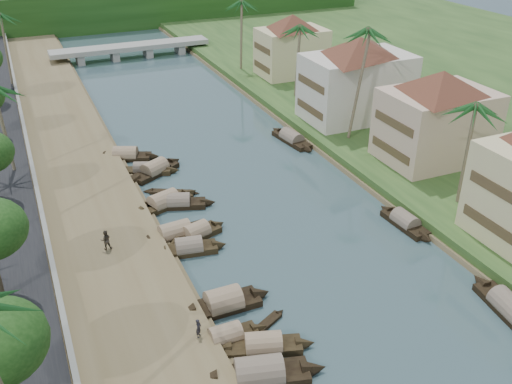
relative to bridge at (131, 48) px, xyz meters
name	(u,v)px	position (x,y,z in m)	size (l,w,h in m)	color
ground	(338,284)	(0.00, -72.00, -1.72)	(220.00, 220.00, 0.00)	#354C50
left_bank	(87,204)	(-16.00, -52.00, -1.32)	(10.00, 180.00, 0.80)	brown
right_bank	(390,144)	(19.00, -52.00, -1.12)	(16.00, 180.00, 1.20)	#25431A
retaining_wall	(40,204)	(-20.20, -52.00, -0.37)	(0.40, 180.00, 1.10)	gray
treeline	(101,8)	(0.00, 28.00, 2.28)	(120.00, 14.00, 8.00)	#14360E
bridge	(131,48)	(0.00, 0.00, 0.00)	(28.00, 4.00, 2.40)	gray
building_mid	(437,115)	(19.99, -58.00, 4.41)	(14.11, 14.11, 9.70)	tan
building_far	(357,78)	(18.99, -44.00, 4.66)	(15.59, 15.59, 10.20)	beige
building_distant	(292,44)	(19.99, -24.00, 4.16)	(12.62, 12.62, 9.20)	#C9B687
sampan_2	(263,346)	(-8.31, -76.28, -1.31)	(7.29, 3.55, 1.94)	black
sampan_3	(259,374)	(-9.59, -78.48, -1.30)	(9.06, 4.02, 2.37)	black
sampan_4	(226,337)	(-10.33, -74.52, -1.32)	(6.36, 1.61, 1.86)	black
sampan_5	(224,303)	(-9.19, -71.13, -1.30)	(7.60, 2.18, 2.40)	black
sampan_6	(189,248)	(-9.34, -63.20, -1.31)	(6.80, 2.63, 2.02)	black
sampan_7	(175,233)	(-9.75, -60.47, -1.31)	(8.06, 2.37, 2.12)	black
sampan_8	(196,233)	(-8.03, -61.23, -1.31)	(6.48, 3.30, 1.99)	black
sampan_9	(176,203)	(-8.08, -55.24, -1.31)	(7.86, 3.98, 2.00)	black
sampan_10	(164,203)	(-9.19, -54.74, -1.31)	(8.21, 4.31, 2.23)	black
sampan_11	(155,170)	(-8.17, -47.46, -1.31)	(7.71, 5.42, 2.26)	black
sampan_12	(146,170)	(-9.02, -46.95, -1.32)	(7.42, 3.95, 1.83)	black
sampan_13	(126,156)	(-10.21, -42.40, -1.31)	(7.81, 4.65, 2.15)	black
sampan_14	(509,309)	(9.58, -80.02, -1.31)	(2.79, 8.95, 2.14)	black
sampan_15	(405,222)	(10.00, -67.06, -1.31)	(1.94, 7.30, 1.97)	black
sampan_16	(292,139)	(9.25, -45.61, -1.31)	(2.75, 8.73, 2.11)	black
canoe_1	(265,325)	(-7.22, -74.17, -1.62)	(4.13, 2.61, 0.69)	black
canoe_2	(171,192)	(-7.80, -52.38, -1.62)	(5.62, 3.50, 0.86)	black
palm_1	(475,108)	(16.00, -66.92, 8.78)	(3.20, 3.20, 11.07)	#72644C
palm_2	(360,34)	(15.00, -49.68, 11.63)	(3.20, 3.20, 14.01)	#72644C
palm_3	(298,28)	(16.00, -33.43, 8.82)	(3.20, 3.20, 11.12)	#72644C
palm_7	(240,3)	(14.00, -17.95, 9.70)	(3.20, 3.20, 12.03)	#72644C
tree_6	(389,76)	(24.00, -43.65, 4.19)	(4.62, 4.62, 6.70)	#4C3F2B
person_near	(199,328)	(-12.08, -74.10, -0.21)	(0.52, 0.34, 1.42)	#232128
person_far	(106,240)	(-15.77, -61.10, -0.04)	(0.86, 0.67, 1.76)	#393128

